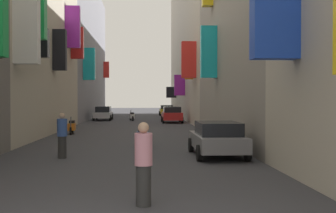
# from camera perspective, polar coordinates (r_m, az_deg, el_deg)

# --- Properties ---
(ground_plane) EXTENTS (140.00, 140.00, 0.00)m
(ground_plane) POSITION_cam_1_polar(r_m,az_deg,el_deg) (35.69, -4.48, -2.59)
(ground_plane) COLOR #38383D
(building_left_mid_b) EXTENTS (7.08, 8.49, 15.84)m
(building_left_mid_b) POSITION_cam_1_polar(r_m,az_deg,el_deg) (35.37, -17.82, 10.20)
(building_left_mid_b) COLOR #BCB29E
(building_left_mid_b) RESTS_ON ground
(building_left_mid_c) EXTENTS (7.13, 27.56, 15.86)m
(building_left_mid_c) POSITION_cam_1_polar(r_m,az_deg,el_deg) (52.86, -12.89, 7.17)
(building_left_mid_c) COLOR gray
(building_left_mid_c) RESTS_ON ground
(building_right_mid_b) EXTENTS (7.28, 33.33, 18.19)m
(building_right_mid_b) POSITION_cam_1_polar(r_m,az_deg,el_deg) (49.93, 5.16, 8.90)
(building_right_mid_b) COLOR #BCB29E
(building_right_mid_b) RESTS_ON ground
(parked_car_silver) EXTENTS (1.85, 4.43, 1.44)m
(parked_car_silver) POSITION_cam_1_polar(r_m,az_deg,el_deg) (45.87, -8.56, -0.85)
(parked_car_silver) COLOR #B7B7BC
(parked_car_silver) RESTS_ON ground
(parked_car_red) EXTENTS (1.93, 4.23, 1.50)m
(parked_car_red) POSITION_cam_1_polar(r_m,az_deg,el_deg) (40.57, 0.51, -1.04)
(parked_car_red) COLOR #B21E1E
(parked_car_red) RESTS_ON ground
(parked_car_yellow) EXTENTS (1.92, 3.97, 1.40)m
(parked_car_yellow) POSITION_cam_1_polar(r_m,az_deg,el_deg) (57.08, -0.20, -0.48)
(parked_car_yellow) COLOR gold
(parked_car_yellow) RESTS_ON ground
(parked_car_grey) EXTENTS (1.95, 4.16, 1.36)m
(parked_car_grey) POSITION_cam_1_polar(r_m,az_deg,el_deg) (17.05, 6.55, -4.16)
(parked_car_grey) COLOR slate
(parked_car_grey) RESTS_ON ground
(scooter_blue) EXTENTS (0.68, 1.89, 1.13)m
(scooter_blue) POSITION_cam_1_polar(r_m,az_deg,el_deg) (20.26, -3.24, -4.06)
(scooter_blue) COLOR #2D4CAD
(scooter_blue) RESTS_ON ground
(scooter_orange) EXTENTS (0.50, 1.77, 1.13)m
(scooter_orange) POSITION_cam_1_polar(r_m,az_deg,el_deg) (28.26, -12.63, -2.63)
(scooter_orange) COLOR orange
(scooter_orange) RESTS_ON ground
(scooter_white) EXTENTS (0.64, 1.79, 1.13)m
(scooter_white) POSITION_cam_1_polar(r_m,az_deg,el_deg) (44.39, -4.83, -1.28)
(scooter_white) COLOR silver
(scooter_white) RESTS_ON ground
(pedestrian_crossing) EXTENTS (0.48, 0.48, 1.77)m
(pedestrian_crossing) POSITION_cam_1_polar(r_m,az_deg,el_deg) (9.16, -3.26, -7.60)
(pedestrian_crossing) COLOR #2D2D2D
(pedestrian_crossing) RESTS_ON ground
(pedestrian_near_left) EXTENTS (0.39, 0.39, 1.73)m
(pedestrian_near_left) POSITION_cam_1_polar(r_m,az_deg,el_deg) (16.86, -13.83, -3.75)
(pedestrian_near_left) COLOR #2A2A2A
(pedestrian_near_left) RESTS_ON ground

